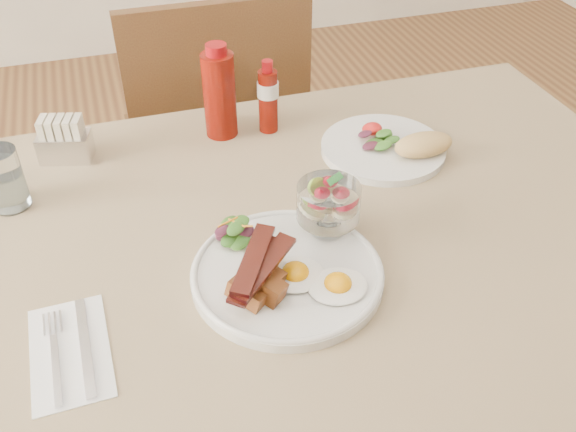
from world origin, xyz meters
name	(u,v)px	position (x,y,z in m)	size (l,w,h in m)	color
table	(294,273)	(0.00, 0.00, 0.66)	(1.33, 0.88, 0.75)	#54391A
chair_far	(216,142)	(0.00, 0.66, 0.52)	(0.42, 0.42, 0.93)	#54391A
main_plate	(287,274)	(-0.04, -0.10, 0.76)	(0.28, 0.28, 0.02)	silver
fried_eggs	(316,279)	(-0.01, -0.13, 0.77)	(0.14, 0.12, 0.02)	white
bacon_potato_pile	(260,275)	(-0.09, -0.12, 0.80)	(0.12, 0.13, 0.06)	brown
side_salad	(235,232)	(-0.10, -0.01, 0.78)	(0.07, 0.06, 0.04)	#1B4813
fruit_cup	(328,203)	(0.04, -0.03, 0.82)	(0.10, 0.10, 0.10)	white
second_plate	(392,146)	(0.24, 0.16, 0.77)	(0.23, 0.23, 0.06)	silver
ketchup_bottle	(219,94)	(-0.04, 0.33, 0.84)	(0.07, 0.07, 0.18)	#5E0C05
hot_sauce_bottle	(268,97)	(0.05, 0.32, 0.82)	(0.04, 0.04, 0.15)	#5E0C05
sugar_caddy	(64,141)	(-0.33, 0.33, 0.79)	(0.10, 0.07, 0.08)	silver
water_glass	(5,182)	(-0.43, 0.21, 0.80)	(0.06, 0.06, 0.11)	white
napkin_cutlery	(71,351)	(-0.35, -0.14, 0.75)	(0.10, 0.18, 0.01)	white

